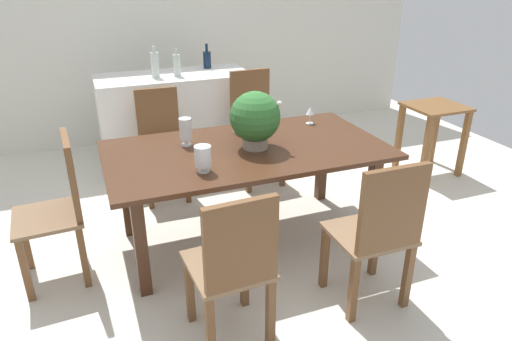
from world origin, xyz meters
The scene contains 18 objects.
ground_plane centered at (0.00, 0.00, 0.00)m, with size 7.04×7.04×0.00m, color silver.
back_wall centered at (0.00, 2.60, 1.30)m, with size 6.40×0.10×2.60m, color silver.
dining_table centered at (0.00, -0.01, 0.67)m, with size 2.01×1.08×0.76m.
chair_far_right centered at (0.45, 1.02, 0.58)m, with size 0.44×0.45×1.07m.
chair_far_left centered at (-0.45, 1.00, 0.54)m, with size 0.42×0.43×0.97m.
chair_head_end centered at (-1.29, -0.01, 0.55)m, with size 0.44×0.47×0.99m.
chair_near_left centered at (-0.45, -1.03, 0.53)m, with size 0.44×0.47×0.96m.
chair_near_right centered at (0.45, -1.03, 0.55)m, with size 0.46×0.43×0.99m.
flower_centerpiece centered at (0.06, -0.03, 0.98)m, with size 0.36×0.36×0.41m.
crystal_vase_left centered at (-0.39, 0.19, 0.88)m, with size 0.09×0.09×0.21m.
crystal_vase_center_near centered at (-0.40, -0.31, 0.86)m, with size 0.11×0.11×0.17m.
crystal_vase_right centered at (0.06, 0.33, 0.87)m, with size 0.11×0.11×0.18m.
wine_glass centered at (0.68, 0.32, 0.86)m, with size 0.07×0.07×0.14m.
kitchen_counter centered at (-0.18, 1.61, 0.48)m, with size 1.50×0.65×0.97m, color silver.
wine_bottle_green centered at (-0.15, 1.53, 1.07)m, with size 0.08×0.08×0.26m.
wine_bottle_amber centered at (0.22, 1.79, 1.06)m, with size 0.08×0.08×0.25m.
wine_bottle_dark centered at (-0.36, 1.54, 1.09)m, with size 0.08×0.08×0.30m.
side_table centered at (2.16, 0.51, 0.51)m, with size 0.54×0.49×0.70m.
Camera 1 is at (-1.07, -2.95, 1.98)m, focal length 32.62 mm.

